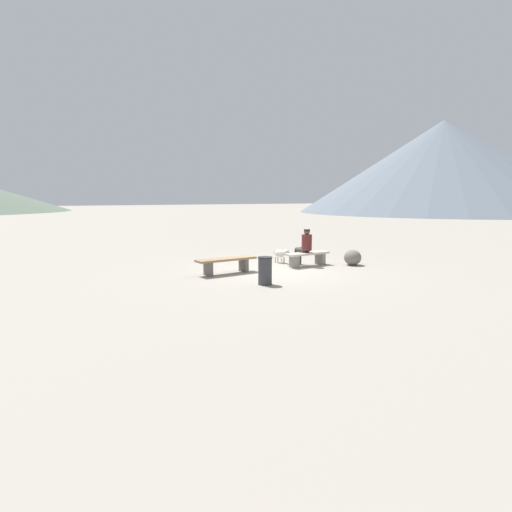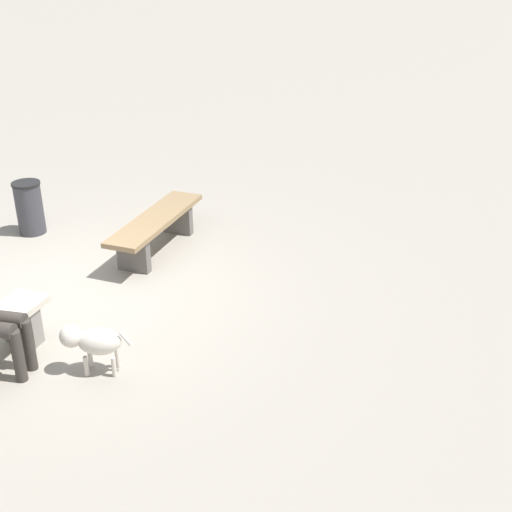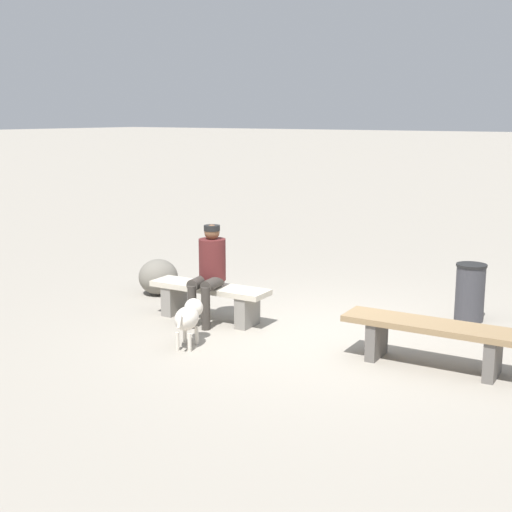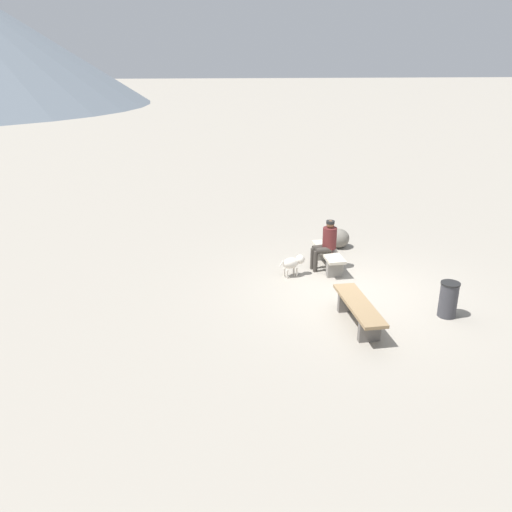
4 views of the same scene
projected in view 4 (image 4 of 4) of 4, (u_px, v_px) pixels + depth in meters
name	position (u px, v px, depth m)	size (l,w,h in m)	color
ground	(352.00, 294.00, 11.80)	(210.00, 210.00, 0.06)	gray
bench_left	(359.00, 309.00, 10.27)	(1.92, 0.60, 0.48)	#605B56
bench_right	(328.00, 256.00, 13.06)	(1.64, 0.53, 0.46)	gray
seated_person	(326.00, 241.00, 12.84)	(0.41, 0.62, 1.25)	#511E1E
dog	(293.00, 262.00, 12.56)	(0.40, 0.64, 0.50)	beige
trash_bin	(448.00, 299.00, 10.62)	(0.39, 0.39, 0.74)	#38383D
boulder	(339.00, 238.00, 14.46)	(0.58, 0.57, 0.52)	#6B665B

